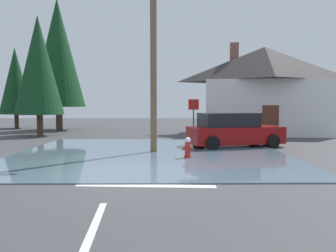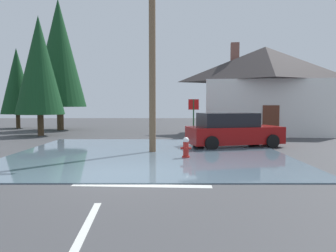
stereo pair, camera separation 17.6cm
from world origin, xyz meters
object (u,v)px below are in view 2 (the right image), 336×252
stop_sign_far (195,111)px  pine_tree_mid_left (61,53)px  fire_hydrant (188,148)px  house (266,89)px  pine_tree_short_left (41,66)px  utility_pole (154,52)px  pine_tree_tall_left (19,81)px  parked_car (234,131)px

stop_sign_far → pine_tree_mid_left: bearing=147.5°
fire_hydrant → house: size_ratio=0.09×
fire_hydrant → pine_tree_short_left: size_ratio=0.10×
utility_pole → pine_tree_tall_left: 18.73m
stop_sign_far → utility_pole: bearing=-110.7°
utility_pole → parked_car: size_ratio=1.70×
parked_car → pine_tree_mid_left: 16.65m
house → pine_tree_tall_left: 20.36m
stop_sign_far → parked_car: 4.35m
fire_hydrant → pine_tree_tall_left: pine_tree_tall_left is taller
fire_hydrant → utility_pole: (-1.34, 1.56, 3.83)m
house → pine_tree_short_left: 15.24m
stop_sign_far → house: size_ratio=0.26×
parked_car → pine_tree_short_left: bearing=153.9°
pine_tree_tall_left → pine_tree_short_left: pine_tree_short_left is taller
utility_pole → parked_car: 5.45m
house → pine_tree_short_left: size_ratio=1.19×
pine_tree_mid_left → pine_tree_short_left: bearing=-86.4°
utility_pole → pine_tree_tall_left: size_ratio=1.18×
fire_hydrant → pine_tree_short_left: 13.50m
utility_pole → pine_tree_tall_left: bearing=130.9°
house → pine_tree_short_left: bearing=-174.7°
utility_pole → pine_tree_mid_left: (-8.02, 12.33, 1.89)m
utility_pole → stop_sign_far: (2.20, 5.82, -2.55)m
parked_car → pine_tree_mid_left: size_ratio=0.46×
utility_pole → fire_hydrant: bearing=-49.4°
utility_pole → house: size_ratio=0.87×
pine_tree_short_left → fire_hydrant: bearing=-45.1°
stop_sign_far → pine_tree_mid_left: (-10.23, 6.51, 4.44)m
stop_sign_far → house: house is taller
house → pine_tree_mid_left: 16.06m
pine_tree_short_left → stop_sign_far: bearing=-9.7°
pine_tree_mid_left → fire_hydrant: bearing=-56.0°
stop_sign_far → house: (5.18, 3.08, 1.46)m
utility_pole → pine_tree_short_left: size_ratio=1.04×
utility_pole → pine_tree_short_left: utility_pole is taller
fire_hydrant → stop_sign_far: bearing=83.3°
parked_car → pine_tree_short_left: (-11.50, 5.65, 3.80)m
pine_tree_tall_left → pine_tree_mid_left: pine_tree_mid_left is taller
pine_tree_short_left → utility_pole: bearing=-44.2°
house → parked_car: size_ratio=1.96×
fire_hydrant → utility_pole: utility_pole is taller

